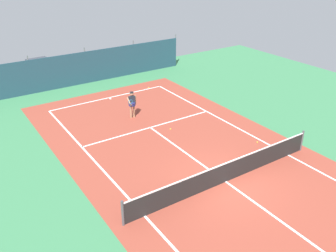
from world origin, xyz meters
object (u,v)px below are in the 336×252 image
tennis_net (226,172)px  tennis_ball_midcourt (257,142)px  parked_car (41,71)px  tennis_player (132,103)px  tennis_ball_by_sideline (170,129)px  tennis_ball_near_player (149,87)px

tennis_net → tennis_ball_midcourt: size_ratio=153.33×
tennis_ball_midcourt → parked_car: (-6.58, 16.01, 0.81)m
tennis_net → parked_car: size_ratio=2.36×
tennis_net → tennis_player: 8.17m
tennis_player → tennis_ball_midcourt: bearing=125.1°
parked_car → tennis_player: bearing=-77.4°
tennis_ball_by_sideline → parked_car: 12.76m
tennis_ball_near_player → parked_car: bearing=136.9°
tennis_net → tennis_ball_near_player: 12.52m
tennis_ball_by_sideline → tennis_player: bearing=111.4°
tennis_player → tennis_ball_near_player: 5.31m
tennis_player → tennis_ball_by_sideline: 2.93m
tennis_ball_midcourt → tennis_ball_by_sideline: size_ratio=1.00×
tennis_net → tennis_ball_midcourt: 4.20m
tennis_ball_near_player → parked_car: size_ratio=0.02×
tennis_ball_midcourt → tennis_net: bearing=-155.0°
tennis_ball_midcourt → tennis_player: bearing=121.8°
tennis_player → parked_car: bearing=-71.5°
tennis_player → tennis_ball_near_player: tennis_player is taller
tennis_ball_midcourt → tennis_ball_by_sideline: same height
tennis_player → parked_car: (-2.62, 9.62, -0.12)m
tennis_ball_near_player → tennis_player: bearing=-131.6°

